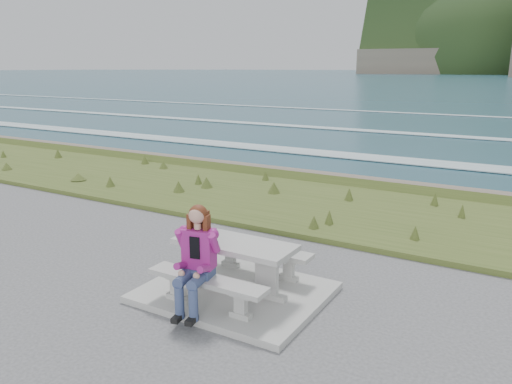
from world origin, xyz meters
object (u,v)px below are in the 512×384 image
at_px(bench_landward, 207,285).
at_px(seated_woman, 195,274).
at_px(bench_seaward, 259,253).
at_px(picnic_table, 235,252).

bearing_deg(bench_landward, seated_woman, -126.38).
distance_m(bench_seaward, seated_woman, 1.55).
bearing_deg(picnic_table, bench_seaward, 90.00).
height_order(picnic_table, bench_landward, picnic_table).
height_order(bench_seaward, seated_woman, seated_woman).
bearing_deg(bench_landward, bench_seaward, 90.00).
bearing_deg(bench_landward, picnic_table, 90.00).
distance_m(bench_landward, bench_seaward, 1.40).
relative_size(bench_landward, seated_woman, 1.24).
xyz_separation_m(bench_landward, seated_woman, (-0.10, -0.14, 0.19)).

